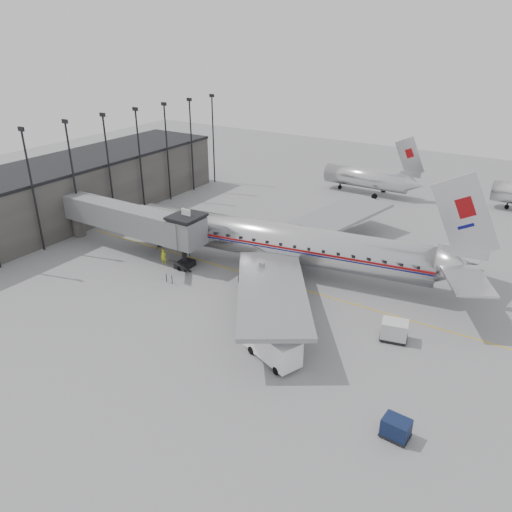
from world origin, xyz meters
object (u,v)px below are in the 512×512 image
at_px(airliner, 285,242).
at_px(baggage_cart_white, 394,330).
at_px(baggage_cart_navy, 396,428).
at_px(service_van, 272,345).
at_px(ramp_worker, 164,257).

distance_m(airliner, baggage_cart_white, 16.99).
bearing_deg(airliner, baggage_cart_white, -33.86).
distance_m(baggage_cart_navy, baggage_cart_white, 12.04).
bearing_deg(airliner, service_van, -72.81).
height_order(service_van, baggage_cart_navy, service_van).
bearing_deg(baggage_cart_navy, service_van, 169.08).
height_order(baggage_cart_white, ramp_worker, baggage_cart_white).
xyz_separation_m(airliner, baggage_cart_white, (15.22, -7.13, -2.45)).
xyz_separation_m(baggage_cart_navy, baggage_cart_white, (-3.85, 11.41, 0.19)).
relative_size(airliner, ramp_worker, 23.73).
bearing_deg(airliner, baggage_cart_navy, -52.94).
distance_m(service_van, ramp_worker, 22.37).
bearing_deg(baggage_cart_navy, airliner, 140.02).
xyz_separation_m(baggage_cart_navy, ramp_worker, (-31.93, 12.41, 0.11)).
bearing_deg(baggage_cart_white, service_van, -145.94).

